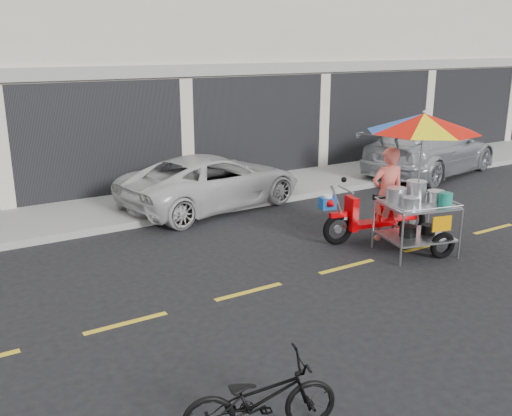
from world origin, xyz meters
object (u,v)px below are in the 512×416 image
near_bicycle (260,398)px  food_vendor_rig (408,162)px  silver_pickup (431,149)px  white_pickup (213,181)px

near_bicycle → food_vendor_rig: (5.22, 3.21, 1.24)m
silver_pickup → near_bicycle: (-10.54, -7.34, -0.34)m
food_vendor_rig → silver_pickup: bearing=51.3°
silver_pickup → white_pickup: bearing=74.1°
white_pickup → near_bicycle: size_ratio=2.89×
white_pickup → near_bicycle: 8.34m
near_bicycle → food_vendor_rig: bearing=-41.7°
white_pickup → food_vendor_rig: food_vendor_rig is taller
white_pickup → silver_pickup: silver_pickup is taller
white_pickup → food_vendor_rig: 4.85m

